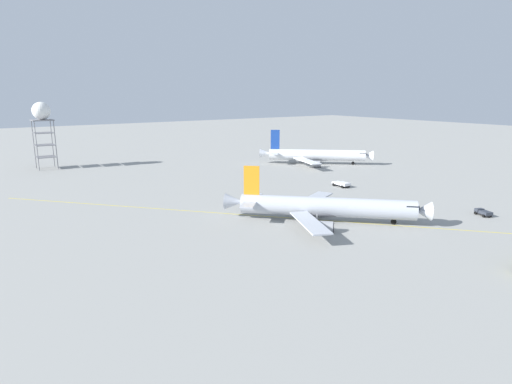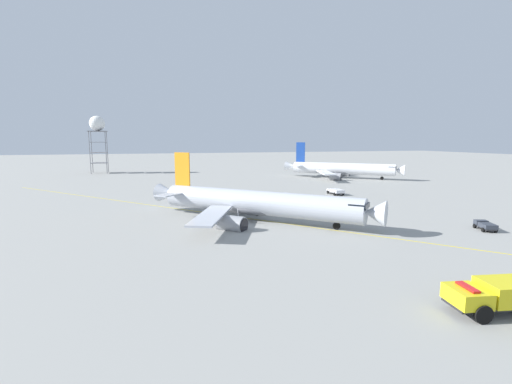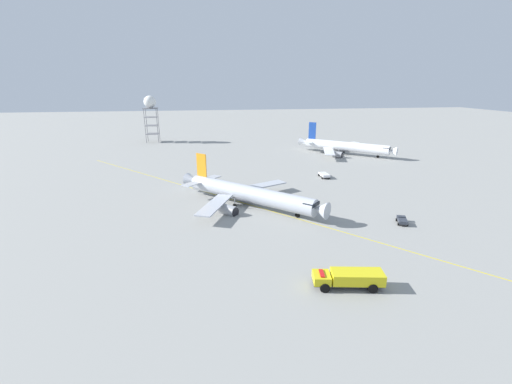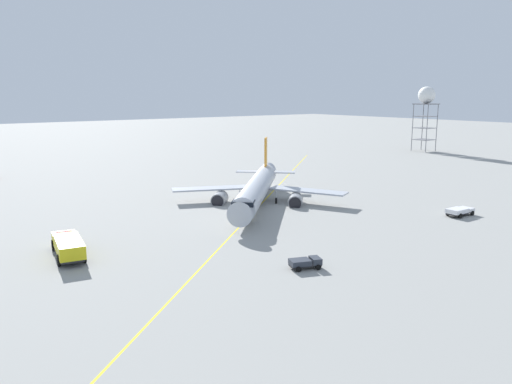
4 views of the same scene
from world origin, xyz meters
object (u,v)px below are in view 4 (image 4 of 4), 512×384
Objects in this scene: pushback_tug_truck at (460,211)px; fire_tender_truck at (68,245)px; airliner_main at (257,190)px; radar_tower at (426,99)px; baggage_truck_truck at (305,263)px.

fire_tender_truck is (57.92, -17.12, 0.73)m from pushback_tug_truck.
airliner_main is at bearing 130.26° from pushback_tug_truck.
airliner_main is at bearing 18.86° from radar_tower.
pushback_tug_truck is at bearing -96.20° from fire_tender_truck.
baggage_truck_truck is at bearing -172.93° from pushback_tug_truck.
radar_tower reaches higher than airliner_main.
fire_tender_truck reaches higher than pushback_tug_truck.
radar_tower reaches higher than fire_tender_truck.
pushback_tug_truck is 37.69m from baggage_truck_truck.
baggage_truck_truck is (16.17, 30.36, -2.04)m from airliner_main.
pushback_tug_truck is (-21.36, 26.91, -1.94)m from airliner_main.
radar_tower is (-99.19, -33.88, 15.36)m from airliner_main.
fire_tender_truck is 28.97m from baggage_truck_truck.
radar_tower is (-135.74, -43.67, 16.58)m from fire_tender_truck.
pushback_tug_truck is 0.23× the size of radar_tower.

